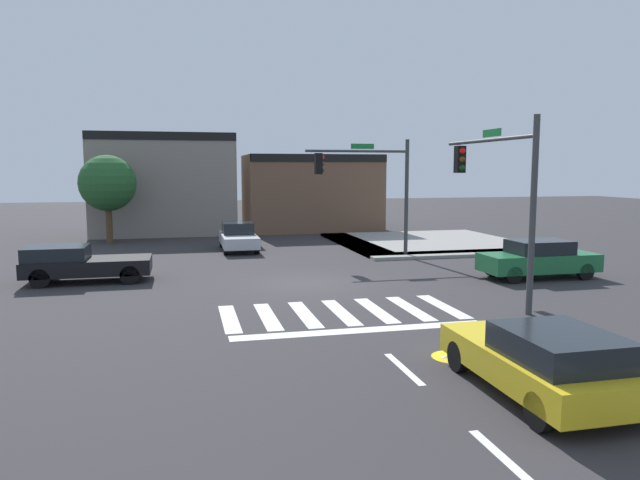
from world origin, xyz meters
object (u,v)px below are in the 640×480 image
at_px(car_black, 81,263).
at_px(roadside_tree, 107,183).
at_px(car_yellow, 542,360).
at_px(traffic_signal_southeast, 496,179).
at_px(car_green, 539,259).
at_px(traffic_signal_northeast, 368,178).
at_px(car_silver, 238,237).

bearing_deg(car_black, roadside_tree, 91.71).
xyz_separation_m(car_yellow, car_black, (-10.04, 13.61, 0.02)).
height_order(traffic_signal_southeast, car_yellow, traffic_signal_southeast).
height_order(traffic_signal_southeast, car_green, traffic_signal_southeast).
xyz_separation_m(traffic_signal_northeast, car_green, (4.83, -6.31, -3.03)).
distance_m(car_yellow, car_green, 12.54).
relative_size(traffic_signal_southeast, car_green, 1.28).
height_order(traffic_signal_southeast, car_silver, traffic_signal_southeast).
xyz_separation_m(traffic_signal_southeast, roadside_tree, (-13.69, 17.95, -0.48)).
xyz_separation_m(traffic_signal_southeast, car_black, (-13.33, 6.07, -3.15)).
relative_size(traffic_signal_northeast, car_silver, 1.29).
xyz_separation_m(traffic_signal_northeast, car_silver, (-5.65, 4.22, -3.07)).
height_order(traffic_signal_southeast, traffic_signal_northeast, traffic_signal_southeast).
bearing_deg(car_yellow, traffic_signal_northeast, -7.07).
height_order(car_black, car_green, car_green).
distance_m(car_silver, roadside_tree, 8.60).
bearing_deg(car_green, roadside_tree, -40.96).
relative_size(car_silver, car_yellow, 1.03).
relative_size(car_silver, car_black, 0.97).
relative_size(traffic_signal_southeast, roadside_tree, 1.14).
xyz_separation_m(car_yellow, roadside_tree, (-10.39, 25.49, 2.68)).
distance_m(car_yellow, roadside_tree, 27.66).
bearing_deg(car_green, traffic_signal_northeast, -52.58).
relative_size(traffic_signal_southeast, car_yellow, 1.36).
bearing_deg(car_black, traffic_signal_southeast, -24.49).
height_order(traffic_signal_northeast, car_yellow, traffic_signal_northeast).
distance_m(car_silver, car_green, 14.85).
height_order(car_silver, car_green, car_green).
bearing_deg(traffic_signal_southeast, car_black, 65.51).
distance_m(car_silver, car_yellow, 21.29).
bearing_deg(roadside_tree, car_black, -88.29).
relative_size(traffic_signal_northeast, car_black, 1.25).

